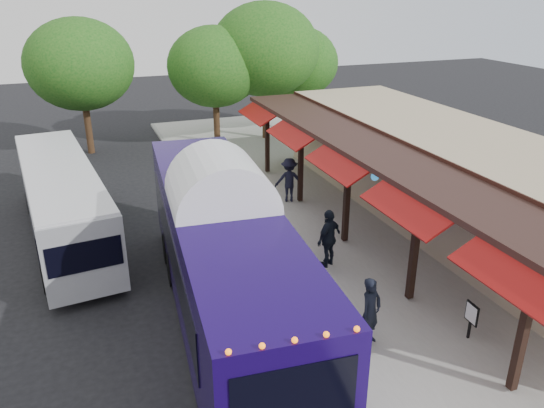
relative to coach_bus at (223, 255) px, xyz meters
name	(u,v)px	position (x,y,z in m)	size (l,w,h in m)	color
ground	(288,331)	(1.45, -1.03, -2.07)	(90.00, 90.00, 0.00)	black
sidewalk	(374,238)	(6.45, 2.97, -2.00)	(10.00, 40.00, 0.15)	#9E9B93
curb	(245,261)	(1.50, 2.97, -2.00)	(0.20, 40.00, 0.16)	gray
station_shelter	(457,181)	(9.83, 2.97, -0.22)	(8.15, 20.00, 3.60)	tan
coach_bus	(223,255)	(0.00, 0.00, 0.00)	(3.49, 12.19, 3.85)	#18064D
city_bus	(62,200)	(-3.98, 7.03, -0.54)	(3.37, 10.52, 2.78)	gray
ped_a	(370,312)	(3.11, -2.35, -1.01)	(0.67, 0.44, 1.83)	black
ped_b	(315,295)	(2.22, -0.99, -1.14)	(0.76, 0.59, 1.56)	black
ped_c	(329,238)	(3.92, 1.65, -0.95)	(1.14, 0.47, 1.95)	black
ped_d	(289,180)	(4.85, 7.27, -0.99)	(1.21, 0.69, 1.87)	black
sign_board	(472,315)	(5.62, -3.11, -1.22)	(0.07, 0.47, 1.03)	black
tree_left	(214,67)	(4.38, 17.11, 2.37)	(5.20, 5.20, 6.66)	#382314
tree_mid	(265,50)	(7.34, 17.10, 3.17)	(6.14, 6.14, 7.86)	#382314
tree_right	(297,63)	(9.77, 18.25, 2.21)	(5.01, 5.01, 6.42)	#382314
tree_far	(80,65)	(-2.59, 17.99, 2.71)	(5.60, 5.60, 7.17)	#382314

